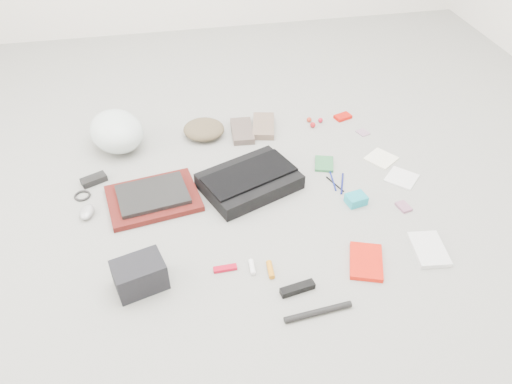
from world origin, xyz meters
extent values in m
plane|color=gray|center=(0.00, 0.00, 0.00)|extent=(4.00, 4.00, 0.00)
cube|color=black|center=(-0.01, 0.10, 0.03)|extent=(0.50, 0.43, 0.07)
cube|color=black|center=(-0.01, 0.10, 0.08)|extent=(0.46, 0.33, 0.01)
cube|color=#571511|center=(-0.45, 0.09, 0.01)|extent=(0.44, 0.36, 0.03)
cube|color=black|center=(-0.45, 0.09, 0.04)|extent=(0.34, 0.27, 0.02)
ellipsoid|color=white|center=(-0.61, 0.55, 0.10)|extent=(0.36, 0.39, 0.19)
ellipsoid|color=brown|center=(-0.17, 0.57, 0.04)|extent=(0.26, 0.26, 0.08)
cube|color=brown|center=(0.03, 0.55, 0.02)|extent=(0.13, 0.23, 0.03)
cube|color=#7C6353|center=(0.15, 0.57, 0.02)|extent=(0.16, 0.25, 0.03)
cube|color=black|center=(-0.72, 0.28, 0.02)|extent=(0.13, 0.10, 0.03)
torus|color=black|center=(-0.77, 0.18, 0.01)|extent=(0.09, 0.09, 0.01)
ellipsoid|color=#A0A0A2|center=(-0.74, 0.05, 0.02)|extent=(0.08, 0.11, 0.04)
cube|color=black|center=(-0.52, -0.39, 0.06)|extent=(0.21, 0.17, 0.12)
cube|color=#A9061D|center=(-0.20, -0.38, 0.01)|extent=(0.09, 0.03, 0.01)
cylinder|color=white|center=(-0.09, -0.39, 0.01)|extent=(0.02, 0.07, 0.02)
cylinder|color=orange|center=(-0.03, -0.42, 0.01)|extent=(0.03, 0.08, 0.02)
cube|color=black|center=(0.05, -0.53, 0.01)|extent=(0.14, 0.06, 0.03)
cylinder|color=black|center=(0.10, -0.65, 0.01)|extent=(0.26, 0.05, 0.02)
cube|color=red|center=(0.35, -0.45, 0.01)|extent=(0.18, 0.22, 0.02)
cube|color=silver|center=(0.62, -0.44, 0.01)|extent=(0.15, 0.20, 0.02)
cube|color=#2B6B3C|center=(0.38, 0.19, 0.01)|extent=(0.12, 0.14, 0.01)
cylinder|color=navy|center=(0.38, 0.06, 0.00)|extent=(0.02, 0.14, 0.01)
cylinder|color=black|center=(0.39, 0.04, 0.00)|extent=(0.05, 0.12, 0.01)
cylinder|color=#0B115C|center=(0.42, 0.03, 0.00)|extent=(0.06, 0.14, 0.01)
cube|color=#1A9FB3|center=(0.44, -0.10, 0.02)|extent=(0.10, 0.08, 0.04)
cube|color=#A06583|center=(0.63, -0.18, 0.01)|extent=(0.06, 0.08, 0.01)
cube|color=white|center=(0.68, 0.19, 0.00)|extent=(0.18, 0.18, 0.01)
cube|color=silver|center=(0.71, 0.02, 0.00)|extent=(0.19, 0.19, 0.01)
sphere|color=#AD2F1D|center=(0.42, 0.59, 0.01)|extent=(0.04, 0.04, 0.03)
sphere|color=#AC1419|center=(0.42, 0.53, 0.01)|extent=(0.03, 0.03, 0.03)
sphere|color=red|center=(0.48, 0.57, 0.01)|extent=(0.04, 0.04, 0.03)
cube|color=red|center=(0.61, 0.59, 0.01)|extent=(0.10, 0.08, 0.02)
cube|color=#A57A97|center=(0.67, 0.43, 0.00)|extent=(0.07, 0.08, 0.00)
camera|label=1|loc=(-0.33, -1.66, 1.49)|focal=35.00mm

